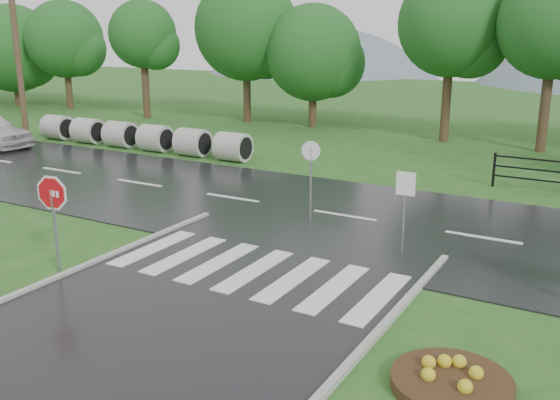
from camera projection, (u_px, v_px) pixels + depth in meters
The scene contains 10 objects.
ground at pixel (89, 375), 10.06m from camera, with size 120.00×120.00×0.00m, color #26581D.
main_road at pixel (345, 217), 18.41m from camera, with size 90.00×8.00×0.04m, color black.
crosswalk at pixel (254, 270), 14.22m from camera, with size 6.50×2.80×0.02m.
treeline at pixel (485, 145), 29.62m from camera, with size 83.20×5.20×10.00m.
culvert_pipes at pixel (138, 136), 28.49m from camera, with size 11.80×1.20×1.20m.
stop_sign at pixel (52, 201), 13.80m from camera, with size 1.06×0.21×2.42m.
flower_bed at pixel (452, 380), 9.65m from camera, with size 1.89×1.89×0.38m.
reg_sign_small at pixel (405, 197), 14.91m from camera, with size 0.47×0.06×2.11m.
reg_sign_round at pixel (311, 172), 17.55m from camera, with size 0.55×0.10×2.36m.
utility_pole_west at pixel (16, 41), 31.80m from camera, with size 1.64×0.46×9.32m.
Camera 1 is at (7.13, -6.21, 5.42)m, focal length 40.00 mm.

